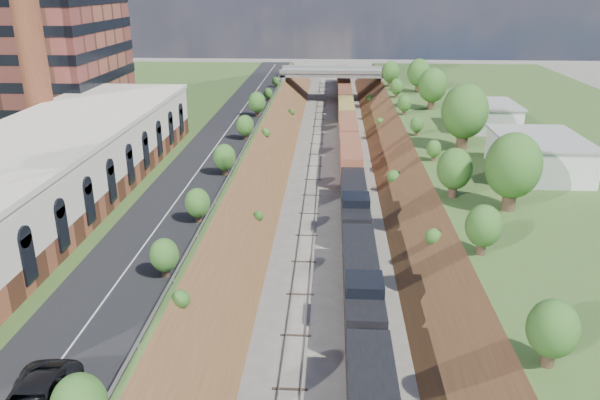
# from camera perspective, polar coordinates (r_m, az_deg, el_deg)

# --- Properties ---
(platform_left) EXTENTS (44.00, 180.00, 5.00)m
(platform_left) POSITION_cam_1_polar(r_m,az_deg,el_deg) (83.80, -20.11, 3.17)
(platform_left) COLOR #415C25
(platform_left) RESTS_ON ground
(platform_right) EXTENTS (44.00, 180.00, 5.00)m
(platform_right) POSITION_cam_1_polar(r_m,az_deg,el_deg) (83.90, 26.29, 2.30)
(platform_right) COLOR #415C25
(platform_right) RESTS_ON ground
(embankment_left) EXTENTS (10.00, 180.00, 10.00)m
(embankment_left) POSITION_cam_1_polar(r_m,az_deg,el_deg) (78.62, -4.97, 1.37)
(embankment_left) COLOR brown
(embankment_left) RESTS_ON ground
(embankment_right) EXTENTS (10.00, 180.00, 10.00)m
(embankment_right) POSITION_cam_1_polar(r_m,az_deg,el_deg) (78.66, 11.12, 1.06)
(embankment_right) COLOR brown
(embankment_right) RESTS_ON ground
(rail_left_track) EXTENTS (1.58, 180.00, 0.18)m
(rail_left_track) POSITION_cam_1_polar(r_m,az_deg,el_deg) (77.87, 1.16, 1.32)
(rail_left_track) COLOR gray
(rail_left_track) RESTS_ON ground
(rail_right_track) EXTENTS (1.58, 180.00, 0.18)m
(rail_right_track) POSITION_cam_1_polar(r_m,az_deg,el_deg) (77.88, 4.99, 1.25)
(rail_right_track) COLOR gray
(rail_right_track) RESTS_ON ground
(road) EXTENTS (8.00, 180.00, 0.10)m
(road) POSITION_cam_1_polar(r_m,az_deg,el_deg) (77.89, -8.37, 4.93)
(road) COLOR black
(road) RESTS_ON platform_left
(guardrail) EXTENTS (0.10, 171.00, 0.70)m
(guardrail) POSITION_cam_1_polar(r_m,az_deg,el_deg) (76.86, -5.41, 5.24)
(guardrail) COLOR #99999E
(guardrail) RESTS_ON platform_left
(commercial_building) EXTENTS (14.30, 62.30, 7.00)m
(commercial_building) POSITION_cam_1_polar(r_m,az_deg,el_deg) (61.03, -24.19, 2.36)
(commercial_building) COLOR brown
(commercial_building) RESTS_ON platform_left
(overpass) EXTENTS (24.50, 8.30, 7.40)m
(overpass) POSITION_cam_1_polar(r_m,az_deg,el_deg) (137.12, 3.24, 11.72)
(overpass) COLOR gray
(overpass) RESTS_ON ground
(white_building_near) EXTENTS (9.00, 12.00, 4.00)m
(white_building_near) POSITION_cam_1_polar(r_m,az_deg,el_deg) (72.11, 22.22, 3.97)
(white_building_near) COLOR silver
(white_building_near) RESTS_ON platform_right
(white_building_far) EXTENTS (8.00, 10.00, 3.60)m
(white_building_far) POSITION_cam_1_polar(r_m,az_deg,el_deg) (92.48, 17.73, 7.75)
(white_building_far) COLOR silver
(white_building_far) RESTS_ON platform_right
(tree_right_large) EXTENTS (5.25, 5.25, 7.61)m
(tree_right_large) POSITION_cam_1_polar(r_m,az_deg,el_deg) (58.51, 20.08, 3.11)
(tree_right_large) COLOR #473323
(tree_right_large) RESTS_ON platform_right
(tree_left_crest) EXTENTS (2.45, 2.45, 3.55)m
(tree_left_crest) POSITION_cam_1_polar(r_m,az_deg,el_deg) (40.05, -14.30, -7.80)
(tree_left_crest) COLOR #473323
(tree_left_crest) RESTS_ON platform_left
(freight_train) EXTENTS (2.91, 148.85, 4.55)m
(freight_train) POSITION_cam_1_polar(r_m,az_deg,el_deg) (96.61, 4.71, 6.55)
(freight_train) COLOR black
(freight_train) RESTS_ON ground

